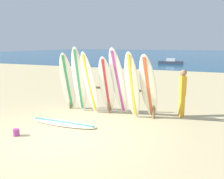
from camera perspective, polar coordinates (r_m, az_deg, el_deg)
The scene contains 14 objects.
ground_plane at distance 6.73m, azimuth -11.96°, elevation -11.30°, with size 120.00×120.00×0.00m, color #CCB784.
ocean_water at distance 63.23m, azimuth 19.78°, elevation 7.97°, with size 120.00×80.00×0.01m, color navy.
surfboard_rack at distance 8.64m, azimuth -0.77°, elevation -1.12°, with size 3.44×0.09×1.08m.
surfboard_leaning_far_left at distance 9.06m, azimuth -10.57°, elevation 1.80°, with size 0.64×0.87×2.22m.
surfboard_leaning_left at distance 8.72m, azimuth -7.95°, elevation 2.24°, with size 0.52×0.67×2.44m.
surfboard_leaning_center_left at distance 8.44m, azimuth -5.38°, elevation 1.45°, with size 0.63×0.85×2.28m.
surfboard_leaning_center at distance 8.32m, azimuth -1.30°, elevation 0.87°, with size 0.61×1.02×2.13m.
surfboard_leaning_center_right at distance 8.14m, azimuth 1.57°, elevation 1.68°, with size 0.61×1.12×2.43m.
surfboard_leaning_right at distance 7.86m, azimuth 4.86°, elevation 0.85°, with size 0.58×0.77×2.30m.
surfboard_leaning_far_right at distance 7.81m, azimuth 8.74°, elevation 0.46°, with size 0.67×1.10×2.24m.
surfboard_lying_on_sand at distance 7.80m, azimuth -11.68°, elevation -7.86°, with size 2.37×0.57×0.08m.
beachgoer_standing at distance 8.55m, azimuth 16.55°, elevation -0.35°, with size 0.27×0.31×1.66m.
small_boat_offshore at distance 31.38m, azimuth 13.91°, elevation 6.43°, with size 3.07×0.99×0.71m.
sand_bucket at distance 7.20m, azimuth -21.99°, elevation -9.53°, with size 0.18×0.18×0.19m, color #A53F8C.
Camera 1 is at (3.63, -5.08, 2.51)m, focal length 38.11 mm.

